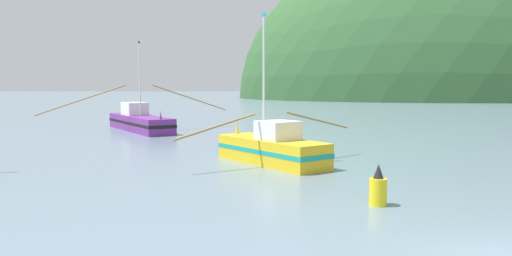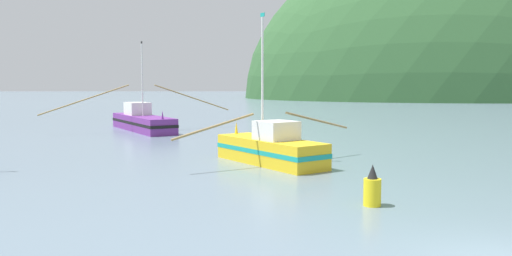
# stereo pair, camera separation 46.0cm
# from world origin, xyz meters

# --- Properties ---
(hill_far_right) EXTENTS (120.83, 96.67, 98.76)m
(hill_far_right) POSITION_xyz_m (52.68, 145.33, 0.00)
(hill_far_right) COLOR #2D562D
(hill_far_right) RESTS_ON ground
(hill_far_center) EXTENTS (183.29, 146.63, 43.77)m
(hill_far_center) POSITION_xyz_m (85.95, 193.58, 0.00)
(hill_far_center) COLOR #516B38
(hill_far_center) RESTS_ON ground
(fishing_boat_purple) EXTENTS (15.30, 11.34, 8.04)m
(fishing_boat_purple) POSITION_xyz_m (-15.89, 33.91, 0.85)
(fishing_boat_purple) COLOR #6B2D84
(fishing_boat_purple) RESTS_ON ground
(fishing_boat_yellow) EXTENTS (9.42, 7.13, 7.94)m
(fishing_boat_yellow) POSITION_xyz_m (-4.89, 14.84, 0.83)
(fishing_boat_yellow) COLOR gold
(fishing_boat_yellow) RESTS_ON ground
(channel_buoy) EXTENTS (0.60, 0.60, 1.45)m
(channel_buoy) POSITION_xyz_m (-1.74, 5.77, 0.59)
(channel_buoy) COLOR yellow
(channel_buoy) RESTS_ON ground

